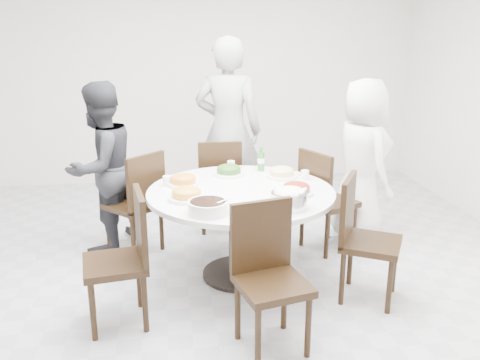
{
  "coord_description": "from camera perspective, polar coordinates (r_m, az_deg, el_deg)",
  "views": [
    {
      "loc": [
        -0.27,
        -3.68,
        2.01
      ],
      "look_at": [
        0.28,
        0.19,
        0.82
      ],
      "focal_mm": 38.0,
      "sensor_mm": 36.0,
      "label": 1
    }
  ],
  "objects": [
    {
      "name": "floor",
      "position": [
        4.2,
        -3.55,
        -11.67
      ],
      "size": [
        6.0,
        6.0,
        0.01
      ],
      "primitive_type": "cube",
      "color": "#AAA9AE",
      "rests_on": "ground"
    },
    {
      "name": "wall_back",
      "position": [
        6.71,
        -5.95,
        11.64
      ],
      "size": [
        6.0,
        0.01,
        2.8
      ],
      "primitive_type": "cube",
      "color": "silver",
      "rests_on": "ground"
    },
    {
      "name": "dining_table",
      "position": [
        4.19,
        0.1,
        -6.04
      ],
      "size": [
        1.5,
        1.5,
        0.75
      ],
      "primitive_type": "cylinder",
      "color": "white",
      "rests_on": "floor"
    },
    {
      "name": "chair_ne",
      "position": [
        4.74,
        9.98,
        -2.22
      ],
      "size": [
        0.56,
        0.56,
        0.95
      ],
      "primitive_type": "cube",
      "rotation": [
        0.0,
        0.0,
        2.01
      ],
      "color": "black",
      "rests_on": "floor"
    },
    {
      "name": "chair_n",
      "position": [
        5.14,
        -2.39,
        -0.43
      ],
      "size": [
        0.43,
        0.43,
        0.95
      ],
      "primitive_type": "cube",
      "rotation": [
        0.0,
        0.0,
        3.12
      ],
      "color": "black",
      "rests_on": "floor"
    },
    {
      "name": "chair_nw",
      "position": [
        4.7,
        -11.88,
        -2.48
      ],
      "size": [
        0.59,
        0.59,
        0.95
      ],
      "primitive_type": "cube",
      "rotation": [
        0.0,
        0.0,
        3.91
      ],
      "color": "black",
      "rests_on": "floor"
    },
    {
      "name": "chair_sw",
      "position": [
        3.6,
        -13.9,
        -8.81
      ],
      "size": [
        0.48,
        0.48,
        0.95
      ],
      "primitive_type": "cube",
      "rotation": [
        0.0,
        0.0,
        4.87
      ],
      "color": "black",
      "rests_on": "floor"
    },
    {
      "name": "chair_s",
      "position": [
        3.24,
        3.69,
        -11.31
      ],
      "size": [
        0.5,
        0.5,
        0.95
      ],
      "primitive_type": "cube",
      "rotation": [
        0.0,
        0.0,
        6.51
      ],
      "color": "black",
      "rests_on": "floor"
    },
    {
      "name": "chair_se",
      "position": [
        3.93,
        14.54,
        -6.61
      ],
      "size": [
        0.57,
        0.57,
        0.95
      ],
      "primitive_type": "cube",
      "rotation": [
        0.0,
        0.0,
        7.34
      ],
      "color": "black",
      "rests_on": "floor"
    },
    {
      "name": "diner_right",
      "position": [
        4.95,
        13.53,
        2.07
      ],
      "size": [
        0.62,
        0.84,
        1.56
      ],
      "primitive_type": "imported",
      "rotation": [
        0.0,
        0.0,
        1.75
      ],
      "color": "silver",
      "rests_on": "floor"
    },
    {
      "name": "diner_middle",
      "position": [
        5.34,
        -1.35,
        5.62
      ],
      "size": [
        0.81,
        0.65,
        1.93
      ],
      "primitive_type": "imported",
      "rotation": [
        0.0,
        0.0,
        2.83
      ],
      "color": "black",
      "rests_on": "floor"
    },
    {
      "name": "diner_left",
      "position": [
        4.77,
        -15.28,
        1.33
      ],
      "size": [
        0.93,
        0.96,
        1.55
      ],
      "primitive_type": "imported",
      "rotation": [
        0.0,
        0.0,
        4.05
      ],
      "color": "#222227",
      "rests_on": "floor"
    },
    {
      "name": "dish_greens",
      "position": [
        4.45,
        -1.27,
        0.97
      ],
      "size": [
        0.27,
        0.27,
        0.07
      ],
      "primitive_type": "cylinder",
      "color": "white",
      "rests_on": "dining_table"
    },
    {
      "name": "dish_pale",
      "position": [
        4.4,
        4.7,
        0.75
      ],
      "size": [
        0.27,
        0.27,
        0.07
      ],
      "primitive_type": "cylinder",
      "color": "white",
      "rests_on": "dining_table"
    },
    {
      "name": "dish_orange",
      "position": [
        4.19,
        -6.39,
        -0.13
      ],
      "size": [
        0.26,
        0.26,
        0.07
      ],
      "primitive_type": "cylinder",
      "color": "white",
      "rests_on": "dining_table"
    },
    {
      "name": "dish_redbrown",
      "position": [
        3.97,
        6.34,
        -1.14
      ],
      "size": [
        0.27,
        0.27,
        0.07
      ],
      "primitive_type": "cylinder",
      "color": "white",
      "rests_on": "dining_table"
    },
    {
      "name": "dish_tofu",
      "position": [
        3.85,
        -6.04,
        -1.67
      ],
      "size": [
        0.28,
        0.28,
        0.07
      ],
      "primitive_type": "cylinder",
      "color": "white",
      "rests_on": "dining_table"
    },
    {
      "name": "rice_bowl",
      "position": [
        3.67,
        5.54,
        -2.27
      ],
      "size": [
        0.27,
        0.27,
        0.11
      ],
      "primitive_type": "cylinder",
      "color": "silver",
      "rests_on": "dining_table"
    },
    {
      "name": "soup_bowl",
      "position": [
        3.56,
        -3.62,
        -3.06
      ],
      "size": [
        0.29,
        0.29,
        0.09
      ],
      "primitive_type": "cylinder",
      "color": "white",
      "rests_on": "dining_table"
    },
    {
      "name": "beverage_bottle",
      "position": [
        4.58,
        2.37,
        2.37
      ],
      "size": [
        0.06,
        0.06,
        0.22
      ],
      "primitive_type": "cylinder",
      "color": "#2D6D2B",
      "rests_on": "dining_table"
    },
    {
      "name": "tea_cups",
      "position": [
        4.65,
        -1.46,
        1.74
      ],
      "size": [
        0.07,
        0.07,
        0.08
      ],
      "primitive_type": "cylinder",
      "color": "white",
      "rests_on": "dining_table"
    },
    {
      "name": "chopsticks",
      "position": [
        4.71,
        -1.34,
        1.49
      ],
      "size": [
        0.24,
        0.04,
        0.01
      ],
      "primitive_type": null,
      "color": "tan",
      "rests_on": "dining_table"
    }
  ]
}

